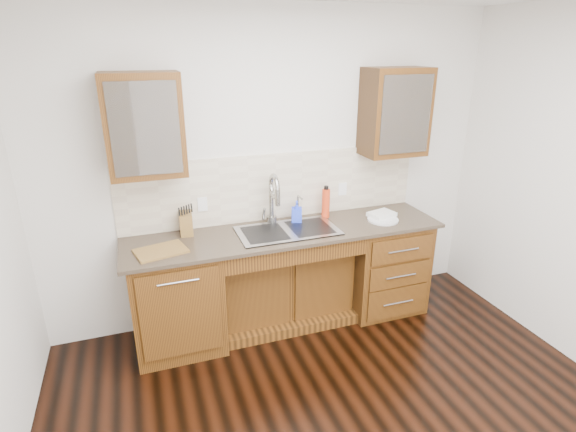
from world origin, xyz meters
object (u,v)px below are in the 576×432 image
object	(u,v)px
soap_bottle	(297,212)
knife_block	(186,223)
water_bottle	(326,203)
plate	(383,220)
cutting_board	(161,251)

from	to	relation	value
soap_bottle	knife_block	distance (m)	0.95
water_bottle	plate	bearing A→B (deg)	-28.85
plate	cutting_board	bearing A→B (deg)	-179.35
soap_bottle	water_bottle	world-z (taller)	water_bottle
knife_block	cutting_board	world-z (taller)	knife_block
soap_bottle	knife_block	bearing A→B (deg)	-164.25
soap_bottle	cutting_board	world-z (taller)	soap_bottle
plate	cutting_board	size ratio (longest dim) A/B	0.75
water_bottle	knife_block	world-z (taller)	water_bottle
soap_bottle	water_bottle	xyz separation A→B (m)	(0.29, 0.04, 0.03)
knife_block	cutting_board	xyz separation A→B (m)	(-0.23, -0.29, -0.08)
plate	cutting_board	xyz separation A→B (m)	(-1.92, -0.02, 0.00)
soap_bottle	cutting_board	size ratio (longest dim) A/B	0.53
plate	knife_block	distance (m)	1.71
plate	water_bottle	bearing A→B (deg)	151.15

